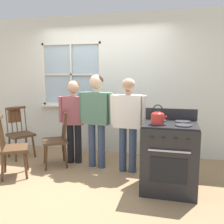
{
  "coord_description": "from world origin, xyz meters",
  "views": [
    {
      "loc": [
        1.36,
        -3.38,
        1.57
      ],
      "look_at": [
        0.46,
        0.23,
        1.0
      ],
      "focal_mm": 40.0,
      "sensor_mm": 36.0,
      "label": 1
    }
  ],
  "objects_px": {
    "stove": "(169,156)",
    "kettle": "(158,117)",
    "person_adult_right": "(128,116)",
    "chair_center_cluster": "(13,149)",
    "person_elderly_left": "(74,114)",
    "chair_by_window": "(20,135)",
    "handbag": "(14,115)",
    "chair_near_wall": "(56,141)",
    "person_teen_center": "(96,111)",
    "potted_plant": "(79,101)"
  },
  "relations": [
    {
      "from": "kettle",
      "to": "stove",
      "type": "bearing_deg",
      "value": 39.31
    },
    {
      "from": "chair_near_wall",
      "to": "chair_center_cluster",
      "type": "relative_size",
      "value": 1.0
    },
    {
      "from": "chair_near_wall",
      "to": "chair_center_cluster",
      "type": "distance_m",
      "value": 0.72
    },
    {
      "from": "potted_plant",
      "to": "person_adult_right",
      "type": "bearing_deg",
      "value": -36.85
    },
    {
      "from": "chair_near_wall",
      "to": "person_elderly_left",
      "type": "height_order",
      "value": "person_elderly_left"
    },
    {
      "from": "chair_by_window",
      "to": "person_adult_right",
      "type": "height_order",
      "value": "person_adult_right"
    },
    {
      "from": "stove",
      "to": "potted_plant",
      "type": "relative_size",
      "value": 3.64
    },
    {
      "from": "chair_by_window",
      "to": "chair_center_cluster",
      "type": "distance_m",
      "value": 0.91
    },
    {
      "from": "chair_center_cluster",
      "to": "stove",
      "type": "xyz_separation_m",
      "value": [
        2.34,
        0.11,
        0.03
      ]
    },
    {
      "from": "chair_near_wall",
      "to": "stove",
      "type": "height_order",
      "value": "stove"
    },
    {
      "from": "chair_by_window",
      "to": "potted_plant",
      "type": "height_order",
      "value": "potted_plant"
    },
    {
      "from": "chair_by_window",
      "to": "person_teen_center",
      "type": "height_order",
      "value": "person_teen_center"
    },
    {
      "from": "person_elderly_left",
      "to": "stove",
      "type": "xyz_separation_m",
      "value": [
        1.65,
        -0.67,
        -0.41
      ]
    },
    {
      "from": "person_teen_center",
      "to": "chair_by_window",
      "type": "bearing_deg",
      "value": -177.03
    },
    {
      "from": "chair_center_cluster",
      "to": "person_teen_center",
      "type": "distance_m",
      "value": 1.42
    },
    {
      "from": "person_elderly_left",
      "to": "person_teen_center",
      "type": "relative_size",
      "value": 0.93
    },
    {
      "from": "chair_center_cluster",
      "to": "kettle",
      "type": "xyz_separation_m",
      "value": [
        2.18,
        -0.02,
        0.59
      ]
    },
    {
      "from": "chair_center_cluster",
      "to": "kettle",
      "type": "height_order",
      "value": "kettle"
    },
    {
      "from": "chair_by_window",
      "to": "potted_plant",
      "type": "distance_m",
      "value": 1.29
    },
    {
      "from": "chair_by_window",
      "to": "person_elderly_left",
      "type": "height_order",
      "value": "person_elderly_left"
    },
    {
      "from": "person_elderly_left",
      "to": "handbag",
      "type": "xyz_separation_m",
      "value": [
        -1.3,
        0.15,
        -0.1
      ]
    },
    {
      "from": "chair_by_window",
      "to": "handbag",
      "type": "height_order",
      "value": "same"
    },
    {
      "from": "person_adult_right",
      "to": "chair_by_window",
      "type": "bearing_deg",
      "value": 176.59
    },
    {
      "from": "stove",
      "to": "kettle",
      "type": "xyz_separation_m",
      "value": [
        -0.16,
        -0.13,
        0.55
      ]
    },
    {
      "from": "person_elderly_left",
      "to": "handbag",
      "type": "bearing_deg",
      "value": 158.97
    },
    {
      "from": "person_teen_center",
      "to": "potted_plant",
      "type": "xyz_separation_m",
      "value": [
        -0.62,
        0.8,
        0.06
      ]
    },
    {
      "from": "chair_center_cluster",
      "to": "potted_plant",
      "type": "distance_m",
      "value": 1.67
    },
    {
      "from": "potted_plant",
      "to": "handbag",
      "type": "bearing_deg",
      "value": -154.33
    },
    {
      "from": "person_adult_right",
      "to": "potted_plant",
      "type": "xyz_separation_m",
      "value": [
        -1.17,
        0.87,
        0.12
      ]
    },
    {
      "from": "handbag",
      "to": "chair_by_window",
      "type": "bearing_deg",
      "value": -32.93
    },
    {
      "from": "chair_by_window",
      "to": "chair_center_cluster",
      "type": "height_order",
      "value": "same"
    },
    {
      "from": "person_elderly_left",
      "to": "person_adult_right",
      "type": "height_order",
      "value": "person_adult_right"
    },
    {
      "from": "chair_by_window",
      "to": "person_elderly_left",
      "type": "relative_size",
      "value": 0.65
    },
    {
      "from": "chair_center_cluster",
      "to": "person_adult_right",
      "type": "bearing_deg",
      "value": -100.77
    },
    {
      "from": "stove",
      "to": "kettle",
      "type": "bearing_deg",
      "value": -140.69
    },
    {
      "from": "person_elderly_left",
      "to": "person_adult_right",
      "type": "bearing_deg",
      "value": -24.37
    },
    {
      "from": "stove",
      "to": "person_teen_center",
      "type": "bearing_deg",
      "value": 154.76
    },
    {
      "from": "person_adult_right",
      "to": "kettle",
      "type": "xyz_separation_m",
      "value": [
        0.5,
        -0.63,
        0.12
      ]
    },
    {
      "from": "chair_by_window",
      "to": "person_adult_right",
      "type": "distance_m",
      "value": 2.16
    },
    {
      "from": "person_elderly_left",
      "to": "stove",
      "type": "relative_size",
      "value": 1.34
    },
    {
      "from": "potted_plant",
      "to": "person_elderly_left",
      "type": "bearing_deg",
      "value": -76.17
    },
    {
      "from": "chair_by_window",
      "to": "person_teen_center",
      "type": "distance_m",
      "value": 1.64
    },
    {
      "from": "kettle",
      "to": "person_adult_right",
      "type": "bearing_deg",
      "value": 128.49
    },
    {
      "from": "handbag",
      "to": "person_adult_right",
      "type": "bearing_deg",
      "value": -8.26
    },
    {
      "from": "chair_center_cluster",
      "to": "person_teen_center",
      "type": "xyz_separation_m",
      "value": [
        1.13,
        0.68,
        0.52
      ]
    },
    {
      "from": "person_teen_center",
      "to": "handbag",
      "type": "bearing_deg",
      "value": 179.38
    },
    {
      "from": "stove",
      "to": "handbag",
      "type": "bearing_deg",
      "value": 164.34
    },
    {
      "from": "chair_near_wall",
      "to": "person_adult_right",
      "type": "distance_m",
      "value": 1.32
    },
    {
      "from": "person_teen_center",
      "to": "person_adult_right",
      "type": "relative_size",
      "value": 1.04
    },
    {
      "from": "kettle",
      "to": "chair_center_cluster",
      "type": "bearing_deg",
      "value": 179.51
    }
  ]
}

